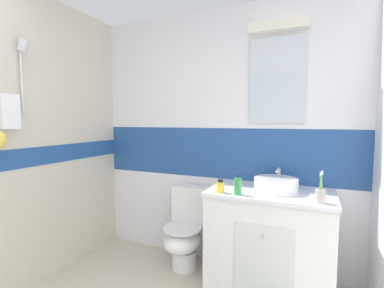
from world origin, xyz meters
The scene contains 8 objects.
wall_back_tiled centered at (0.01, 2.45, 1.26)m, with size 3.20×0.20×2.50m.
wall_left_shower_alcove centered at (-1.35, 1.20, 1.25)m, with size 0.26×3.48×2.50m.
vanity_cabinet centered at (0.54, 2.11, 0.43)m, with size 0.99×0.61×0.85m.
sink_basin centered at (0.58, 2.12, 0.91)m, with size 0.35×0.40×0.16m.
toilet centered at (-0.25, 2.16, 0.36)m, with size 0.37×0.50×0.79m.
toothbrush_cup centered at (0.91, 1.89, 0.91)m, with size 0.07×0.07×0.23m.
soap_dispenser centered at (0.33, 1.88, 0.92)m, with size 0.06×0.06×0.17m.
lotion_bottle_short centered at (0.18, 1.88, 0.90)m, with size 0.06×0.06×0.11m.
Camera 1 is at (0.85, -0.20, 1.43)m, focal length 25.87 mm.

